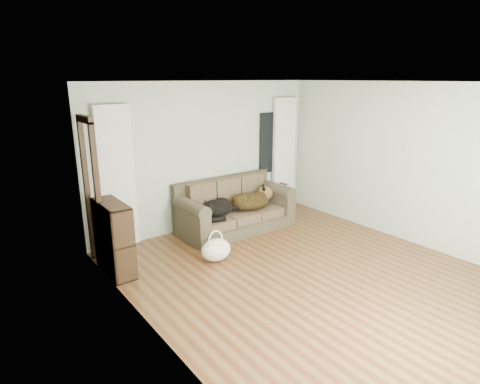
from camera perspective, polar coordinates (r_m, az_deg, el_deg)
floor at (r=5.82m, az=9.14°, el=-11.40°), size 5.00×5.00×0.00m
ceiling at (r=5.17m, az=10.45°, el=15.12°), size 5.00×5.00×0.00m
wall_back at (r=7.25m, az=-4.70°, el=5.16°), size 4.50×0.04×2.60m
wall_left at (r=4.08m, az=-12.71°, el=-3.82°), size 0.04×5.00×2.60m
wall_right at (r=7.12m, az=22.41°, el=3.80°), size 0.04×5.00×2.60m
curtain_left at (r=6.49m, az=-17.09°, el=1.85°), size 0.55×0.08×2.25m
curtain_right at (r=8.30m, az=6.24°, el=5.45°), size 0.55×0.08×2.25m
window_pane at (r=8.06m, az=4.22°, el=6.99°), size 0.50×0.03×1.20m
door_casing at (r=6.02m, az=-20.24°, el=-0.48°), size 0.07×0.60×2.10m
sofa at (r=7.17m, az=-0.61°, el=-1.91°), size 2.06×0.89×0.84m
dog_black_lab at (r=6.88m, az=-3.59°, el=-2.48°), size 0.74×0.57×0.29m
dog_shepherd at (r=7.28m, az=1.62°, el=-1.32°), size 0.86×0.70×0.33m
tv_remote at (r=7.57m, az=6.23°, el=1.17°), size 0.06×0.18×0.02m
tote_bag at (r=6.07m, az=-3.44°, el=-8.31°), size 0.49×0.39×0.34m
bookshelf at (r=5.86m, az=-17.50°, el=-6.39°), size 0.38×0.84×1.02m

